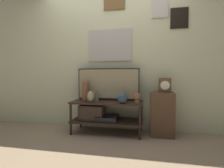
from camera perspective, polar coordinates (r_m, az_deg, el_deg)
ground_plane at (r=2.78m, az=-3.00°, el=-17.40°), size 12.00×12.00×0.00m
wall_back at (r=3.20m, az=-0.33°, el=9.93°), size 6.40×0.08×2.70m
media_console at (r=2.98m, az=-3.42°, el=-9.33°), size 1.17×0.49×0.53m
television at (r=3.00m, az=-1.28°, el=0.05°), size 1.07×0.05×0.55m
vase_round_glass at (r=2.70m, az=3.43°, el=-4.65°), size 0.16×0.16×0.16m
vase_urn_stoneware at (r=2.84m, az=-7.02°, el=-4.07°), size 0.11×0.12×0.18m
vase_tall_ceramic at (r=3.00m, az=-8.67°, el=-2.38°), size 0.11×0.11×0.32m
vase_slim_bronze at (r=2.95m, az=-5.09°, el=-3.45°), size 0.09×0.09×0.21m
decorative_bust at (r=2.67m, az=8.21°, el=-4.31°), size 0.11×0.11×0.17m
side_table at (r=2.95m, az=16.02°, el=-9.35°), size 0.36×0.36×0.69m
mantel_clock at (r=2.91m, az=16.84°, el=-0.37°), size 0.19×0.11×0.23m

